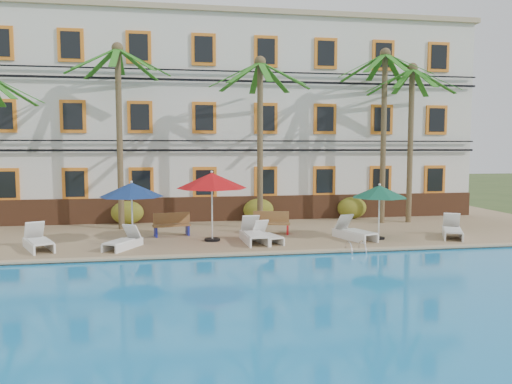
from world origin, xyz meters
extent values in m
plane|color=#384C23|center=(0.00, 0.00, 0.00)|extent=(100.00, 100.00, 0.00)
cube|color=tan|center=(0.00, 5.00, 0.12)|extent=(30.00, 12.00, 0.25)
cube|color=#1B87D1|center=(0.00, -7.00, 0.10)|extent=(26.00, 12.00, 0.20)
cube|color=tan|center=(0.00, -0.90, 0.28)|extent=(30.00, 0.35, 0.06)
cube|color=silver|center=(0.00, 10.00, 5.25)|extent=(25.00, 6.00, 10.00)
cube|color=brown|center=(0.00, 6.94, 0.85)|extent=(25.00, 0.12, 1.20)
cube|color=tan|center=(0.00, 10.00, 10.35)|extent=(25.40, 6.40, 0.25)
cube|color=orange|center=(-10.50, 6.95, 2.15)|extent=(1.15, 0.10, 1.50)
cube|color=black|center=(-10.50, 6.90, 2.15)|extent=(0.85, 0.04, 1.20)
cube|color=orange|center=(-7.50, 6.95, 2.15)|extent=(1.15, 0.10, 1.50)
cube|color=black|center=(-7.50, 6.90, 2.15)|extent=(0.85, 0.04, 1.20)
cube|color=orange|center=(-4.50, 6.95, 2.15)|extent=(1.15, 0.10, 1.50)
cube|color=black|center=(-4.50, 6.90, 2.15)|extent=(0.85, 0.04, 1.20)
cube|color=orange|center=(-1.50, 6.95, 2.15)|extent=(1.15, 0.10, 1.50)
cube|color=black|center=(-1.50, 6.90, 2.15)|extent=(0.85, 0.04, 1.20)
cube|color=orange|center=(1.50, 6.95, 2.15)|extent=(1.15, 0.10, 1.50)
cube|color=black|center=(1.50, 6.90, 2.15)|extent=(0.85, 0.04, 1.20)
cube|color=orange|center=(4.50, 6.95, 2.15)|extent=(1.15, 0.10, 1.50)
cube|color=black|center=(4.50, 6.90, 2.15)|extent=(0.85, 0.04, 1.20)
cube|color=orange|center=(7.50, 6.95, 2.15)|extent=(1.15, 0.10, 1.50)
cube|color=black|center=(7.50, 6.90, 2.15)|extent=(0.85, 0.04, 1.20)
cube|color=orange|center=(10.50, 6.95, 2.15)|extent=(1.15, 0.10, 1.50)
cube|color=black|center=(10.50, 6.90, 2.15)|extent=(0.85, 0.04, 1.20)
cube|color=orange|center=(-10.50, 6.95, 5.25)|extent=(1.15, 0.10, 1.50)
cube|color=black|center=(-10.50, 6.90, 5.25)|extent=(0.85, 0.04, 1.20)
cube|color=orange|center=(-7.50, 6.95, 5.25)|extent=(1.15, 0.10, 1.50)
cube|color=black|center=(-7.50, 6.90, 5.25)|extent=(0.85, 0.04, 1.20)
cube|color=orange|center=(-4.50, 6.95, 5.25)|extent=(1.15, 0.10, 1.50)
cube|color=black|center=(-4.50, 6.90, 5.25)|extent=(0.85, 0.04, 1.20)
cube|color=orange|center=(-1.50, 6.95, 5.25)|extent=(1.15, 0.10, 1.50)
cube|color=black|center=(-1.50, 6.90, 5.25)|extent=(0.85, 0.04, 1.20)
cube|color=orange|center=(1.50, 6.95, 5.25)|extent=(1.15, 0.10, 1.50)
cube|color=black|center=(1.50, 6.90, 5.25)|extent=(0.85, 0.04, 1.20)
cube|color=orange|center=(4.50, 6.95, 5.25)|extent=(1.15, 0.10, 1.50)
cube|color=black|center=(4.50, 6.90, 5.25)|extent=(0.85, 0.04, 1.20)
cube|color=orange|center=(7.50, 6.95, 5.25)|extent=(1.15, 0.10, 1.50)
cube|color=black|center=(7.50, 6.90, 5.25)|extent=(0.85, 0.04, 1.20)
cube|color=orange|center=(10.50, 6.95, 5.25)|extent=(1.15, 0.10, 1.50)
cube|color=black|center=(10.50, 6.90, 5.25)|extent=(0.85, 0.04, 1.20)
cube|color=orange|center=(-10.50, 6.95, 8.45)|extent=(1.15, 0.10, 1.50)
cube|color=orange|center=(-7.50, 6.95, 8.45)|extent=(1.15, 0.10, 1.50)
cube|color=black|center=(-7.50, 6.90, 8.45)|extent=(0.85, 0.04, 1.20)
cube|color=orange|center=(-4.50, 6.95, 8.45)|extent=(1.15, 0.10, 1.50)
cube|color=black|center=(-4.50, 6.90, 8.45)|extent=(0.85, 0.04, 1.20)
cube|color=orange|center=(-1.50, 6.95, 8.45)|extent=(1.15, 0.10, 1.50)
cube|color=black|center=(-1.50, 6.90, 8.45)|extent=(0.85, 0.04, 1.20)
cube|color=orange|center=(1.50, 6.95, 8.45)|extent=(1.15, 0.10, 1.50)
cube|color=black|center=(1.50, 6.90, 8.45)|extent=(0.85, 0.04, 1.20)
cube|color=orange|center=(4.50, 6.95, 8.45)|extent=(1.15, 0.10, 1.50)
cube|color=black|center=(4.50, 6.90, 8.45)|extent=(0.85, 0.04, 1.20)
cube|color=orange|center=(7.50, 6.95, 8.45)|extent=(1.15, 0.10, 1.50)
cube|color=black|center=(7.50, 6.90, 8.45)|extent=(0.85, 0.04, 1.20)
cube|color=orange|center=(10.50, 6.95, 8.45)|extent=(1.15, 0.10, 1.50)
cube|color=black|center=(10.50, 6.90, 8.45)|extent=(0.85, 0.04, 1.20)
cube|color=black|center=(0.00, 6.80, 3.70)|extent=(25.00, 0.08, 0.10)
cube|color=black|center=(0.00, 6.80, 4.15)|extent=(25.00, 0.08, 0.06)
cube|color=black|center=(0.00, 6.80, 7.00)|extent=(25.00, 0.08, 0.10)
cube|color=black|center=(0.00, 6.80, 7.45)|extent=(25.00, 0.08, 0.06)
cube|color=#246C19|center=(-9.13, 3.92, 6.15)|extent=(2.24, 0.28, 1.16)
cube|color=#246C19|center=(-9.45, 4.71, 6.15)|extent=(1.78, 1.78, 1.16)
cylinder|color=brown|center=(-5.28, 5.28, 4.16)|extent=(0.26, 0.26, 7.82)
sphere|color=brown|center=(-5.28, 5.28, 8.07)|extent=(0.50, 0.50, 0.50)
cube|color=#246C19|center=(-5.28, 6.39, 7.51)|extent=(0.28, 2.24, 1.16)
cube|color=#246C19|center=(-6.07, 6.07, 7.51)|extent=(1.78, 1.78, 1.16)
cube|color=#246C19|center=(-6.40, 5.28, 7.51)|extent=(2.24, 0.28, 1.16)
cube|color=#246C19|center=(-6.07, 4.49, 7.51)|extent=(1.78, 1.78, 1.16)
cube|color=#246C19|center=(-5.28, 4.16, 7.51)|extent=(0.28, 2.24, 1.16)
cube|color=#246C19|center=(-4.50, 4.49, 7.51)|extent=(1.78, 1.78, 1.16)
cube|color=#246C19|center=(-4.17, 5.28, 7.51)|extent=(2.24, 0.28, 1.16)
cube|color=#246C19|center=(-4.50, 6.07, 7.51)|extent=(1.78, 1.78, 1.16)
cylinder|color=brown|center=(0.79, 4.54, 3.90)|extent=(0.26, 0.26, 7.29)
sphere|color=brown|center=(0.79, 4.54, 7.54)|extent=(0.50, 0.50, 0.50)
cube|color=#246C19|center=(0.79, 5.66, 6.98)|extent=(0.28, 2.24, 1.16)
cube|color=#246C19|center=(0.00, 5.33, 6.98)|extent=(1.78, 1.78, 1.16)
cube|color=#246C19|center=(-0.33, 4.54, 6.98)|extent=(2.24, 0.28, 1.16)
cube|color=#246C19|center=(0.00, 3.75, 6.98)|extent=(1.78, 1.78, 1.16)
cube|color=#246C19|center=(0.79, 3.43, 6.98)|extent=(0.28, 2.24, 1.16)
cube|color=#246C19|center=(1.58, 3.75, 6.98)|extent=(1.78, 1.78, 1.16)
cube|color=#246C19|center=(1.90, 4.54, 6.98)|extent=(2.24, 0.28, 1.16)
cube|color=#246C19|center=(1.58, 5.33, 6.98)|extent=(1.78, 1.78, 1.16)
cylinder|color=brown|center=(6.77, 5.06, 4.21)|extent=(0.26, 0.26, 7.93)
sphere|color=brown|center=(6.77, 5.06, 8.18)|extent=(0.50, 0.50, 0.50)
cube|color=#246C19|center=(6.77, 6.18, 7.61)|extent=(0.28, 2.24, 1.16)
cube|color=#246C19|center=(5.99, 5.85, 7.61)|extent=(1.78, 1.78, 1.16)
cube|color=#246C19|center=(5.66, 5.06, 7.61)|extent=(2.24, 0.28, 1.16)
cube|color=#246C19|center=(5.99, 4.27, 7.61)|extent=(1.78, 1.78, 1.16)
cube|color=#246C19|center=(6.77, 3.95, 7.61)|extent=(0.28, 2.24, 1.16)
cube|color=#246C19|center=(7.56, 4.27, 7.61)|extent=(1.78, 1.78, 1.16)
cube|color=#246C19|center=(7.89, 5.06, 7.61)|extent=(2.24, 0.28, 1.16)
cube|color=#246C19|center=(7.56, 5.85, 7.61)|extent=(1.78, 1.78, 1.16)
cylinder|color=brown|center=(8.14, 5.07, 3.89)|extent=(0.26, 0.26, 7.29)
sphere|color=brown|center=(8.14, 5.07, 7.54)|extent=(0.50, 0.50, 0.50)
cube|color=#246C19|center=(8.14, 6.18, 6.97)|extent=(0.28, 2.24, 1.16)
cube|color=#246C19|center=(7.35, 5.85, 6.97)|extent=(1.78, 1.78, 1.16)
cube|color=#246C19|center=(7.02, 5.07, 6.97)|extent=(2.24, 0.28, 1.16)
cube|color=#246C19|center=(7.35, 4.28, 6.97)|extent=(1.78, 1.78, 1.16)
cube|color=#246C19|center=(8.14, 3.95, 6.97)|extent=(0.28, 2.24, 1.16)
cube|color=#246C19|center=(8.93, 4.28, 6.97)|extent=(1.78, 1.78, 1.16)
cube|color=#246C19|center=(9.25, 5.07, 6.97)|extent=(2.24, 0.28, 1.16)
cube|color=#246C19|center=(8.93, 5.85, 6.97)|extent=(1.78, 1.78, 1.16)
ellipsoid|color=#294F16|center=(-5.14, 6.60, 0.80)|extent=(1.50, 0.90, 1.10)
ellipsoid|color=#294F16|center=(1.08, 6.60, 0.80)|extent=(1.50, 0.90, 1.10)
ellipsoid|color=#294F16|center=(5.86, 6.60, 0.80)|extent=(1.50, 0.90, 1.10)
cylinder|color=black|center=(-4.54, 1.64, 0.29)|extent=(0.53, 0.53, 0.08)
cylinder|color=silver|center=(-4.54, 1.64, 1.38)|extent=(0.06, 0.06, 2.26)
cone|color=navy|center=(-4.54, 1.64, 2.28)|extent=(2.36, 2.36, 0.52)
sphere|color=silver|center=(-4.54, 1.64, 2.56)|extent=(0.10, 0.10, 0.10)
cylinder|color=black|center=(-1.56, 1.78, 0.29)|extent=(0.61, 0.61, 0.09)
cylinder|color=silver|center=(-1.56, 1.78, 1.55)|extent=(0.06, 0.06, 2.60)
cone|color=#B20C11|center=(-1.56, 1.78, 2.58)|extent=(2.70, 2.70, 0.60)
sphere|color=silver|center=(-1.56, 1.78, 2.90)|extent=(0.10, 0.10, 0.10)
cylinder|color=black|center=(4.91, 1.09, 0.28)|extent=(0.49, 0.49, 0.07)
cylinder|color=silver|center=(4.91, 1.09, 1.30)|extent=(0.06, 0.06, 2.09)
cone|color=#12543D|center=(4.91, 1.09, 2.12)|extent=(2.18, 2.18, 0.48)
sphere|color=silver|center=(4.91, 1.09, 2.38)|extent=(0.10, 0.10, 0.10)
cube|color=white|center=(-7.60, 0.85, 0.59)|extent=(1.17, 1.53, 0.06)
cube|color=white|center=(-8.00, 1.72, 0.84)|extent=(0.80, 0.74, 0.70)
cube|color=white|center=(-8.00, 0.96, 0.41)|extent=(0.89, 1.82, 0.32)
cube|color=white|center=(-7.42, 1.23, 0.41)|extent=(0.89, 1.82, 0.32)
cube|color=white|center=(-4.92, 0.59, 0.55)|extent=(1.06, 1.33, 0.06)
cube|color=white|center=(-4.53, 1.32, 0.76)|extent=(0.70, 0.66, 0.60)
cube|color=white|center=(-5.06, 0.92, 0.39)|extent=(0.87, 1.54, 0.28)
cube|color=white|center=(-4.57, 0.66, 0.39)|extent=(0.87, 1.54, 0.28)
cube|color=white|center=(-0.03, 0.87, 0.61)|extent=(0.74, 1.48, 0.07)
cube|color=white|center=(-0.08, 1.87, 0.86)|extent=(0.70, 0.57, 0.72)
cube|color=white|center=(-0.38, 1.13, 0.42)|extent=(0.18, 2.06, 0.33)
cube|color=white|center=(0.29, 1.17, 0.42)|extent=(0.18, 2.06, 0.33)
cube|color=white|center=(0.50, 0.84, 0.54)|extent=(0.87, 1.31, 0.06)
cube|color=white|center=(0.27, 1.63, 0.76)|extent=(0.65, 0.58, 0.60)
cube|color=white|center=(0.17, 0.98, 0.39)|extent=(0.53, 1.65, 0.28)
cube|color=white|center=(0.70, 1.13, 0.39)|extent=(0.53, 1.65, 0.28)
cube|color=white|center=(4.03, 0.88, 0.59)|extent=(1.06, 1.52, 0.06)
cube|color=white|center=(3.71, 1.79, 0.84)|extent=(0.77, 0.69, 0.69)
cube|color=white|center=(3.64, 1.03, 0.41)|extent=(0.71, 1.88, 0.32)
cube|color=white|center=(4.24, 1.24, 0.41)|extent=(0.71, 1.88, 0.32)
cube|color=white|center=(7.81, 0.65, 0.59)|extent=(1.19, 1.52, 0.06)
cube|color=white|center=(8.24, 1.50, 0.83)|extent=(0.80, 0.74, 0.69)
cube|color=white|center=(7.65, 1.03, 0.41)|extent=(0.95, 1.77, 0.32)
cube|color=white|center=(8.21, 0.74, 0.41)|extent=(0.95, 1.77, 0.32)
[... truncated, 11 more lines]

